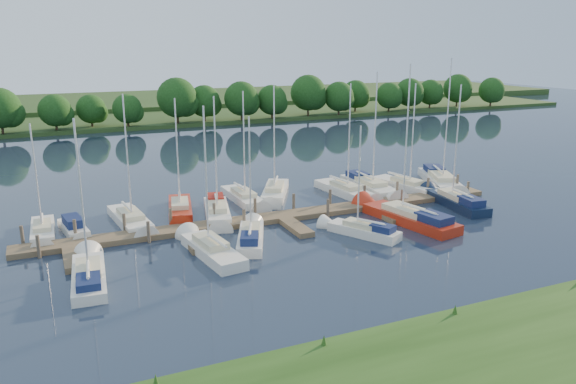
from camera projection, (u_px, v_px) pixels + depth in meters
name	position (u px, v px, depth m)	size (l,w,h in m)	color
ground	(327.00, 252.00, 38.37)	(260.00, 260.00, 0.00)	#1C2438
near_bank	(500.00, 369.00, 24.18)	(90.00, 10.00, 0.50)	#1E4112
dock	(284.00, 219.00, 44.77)	(40.00, 6.00, 0.40)	brown
mooring_pilings	(279.00, 211.00, 45.66)	(38.24, 2.84, 2.00)	#473D33
far_shore	(139.00, 117.00, 104.50)	(180.00, 30.00, 0.60)	#1E3C17
distant_hill	(120.00, 102.00, 126.47)	(220.00, 40.00, 1.40)	#385123
treeline	(156.00, 104.00, 92.26)	(145.18, 9.94, 8.22)	#38281C
sailboat_n_0	(43.00, 232.00, 41.47)	(1.74, 6.77, 8.70)	silver
motorboat	(74.00, 229.00, 42.04)	(2.10, 5.17, 1.50)	silver
sailboat_n_2	(131.00, 221.00, 43.94)	(2.69, 8.39, 10.57)	silver
sailboat_n_3	(180.00, 210.00, 46.87)	(3.20, 7.87, 9.96)	#A8230F
sailboat_n_4	(217.00, 213.00, 45.96)	(3.42, 8.06, 10.27)	silver
sailboat_n_5	(244.00, 199.00, 50.29)	(2.03, 8.02, 10.20)	silver
sailboat_n_6	(275.00, 193.00, 52.03)	(5.21, 8.01, 10.65)	silver
sailboat_n_7	(346.00, 192.00, 52.52)	(2.74, 8.47, 10.73)	silver
sailboat_n_8	(370.00, 187.00, 54.08)	(2.39, 9.22, 11.68)	silver
sailboat_n_9	(408.00, 187.00, 54.26)	(3.41, 8.38, 10.61)	silver
sailboat_n_10	(441.00, 182.00, 56.11)	(5.63, 10.05, 12.86)	silver
sailboat_s_0	(89.00, 275.00, 33.74)	(2.41, 8.03, 10.05)	silver
sailboat_s_1	(210.00, 251.00, 37.78)	(2.80, 8.15, 10.43)	silver
sailboat_s_2	(251.00, 238.00, 40.09)	(3.94, 7.12, 9.39)	silver
sailboat_s_3	(362.00, 231.00, 41.54)	(4.09, 6.28, 8.51)	silver
sailboat_s_4	(407.00, 218.00, 44.62)	(3.89, 10.20, 12.78)	#A8230F
sailboat_s_5	(455.00, 202.00, 48.98)	(2.81, 8.54, 10.89)	#0F1B33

